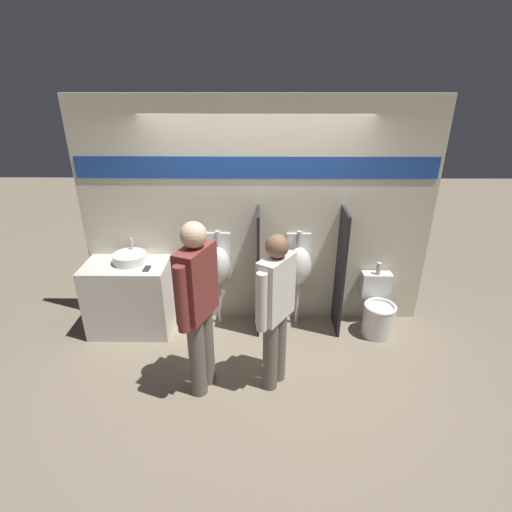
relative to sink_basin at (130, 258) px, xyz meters
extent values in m
plane|color=gray|center=(1.46, -0.34, -0.94)|extent=(16.00, 16.00, 0.00)
cube|color=beige|center=(1.46, 0.26, 0.41)|extent=(4.09, 0.06, 2.70)
cube|color=#1E479E|center=(1.46, 0.22, 1.00)|extent=(4.00, 0.01, 0.24)
cube|color=silver|center=(-0.05, -0.06, -0.50)|extent=(0.96, 0.57, 0.88)
cylinder|color=white|center=(0.00, 0.00, 0.00)|extent=(0.38, 0.38, 0.11)
cylinder|color=silver|center=(0.00, 0.13, 0.12)|extent=(0.03, 0.03, 0.14)
cube|color=#232328|center=(0.24, -0.17, -0.05)|extent=(0.07, 0.14, 0.01)
cube|color=black|center=(1.49, 0.00, -0.18)|extent=(0.03, 0.45, 1.51)
cube|color=black|center=(2.45, 0.00, -0.18)|extent=(0.03, 0.45, 1.51)
cylinder|color=silver|center=(1.01, 0.08, -0.64)|extent=(0.04, 0.04, 0.58)
ellipsoid|color=white|center=(1.01, 0.08, -0.14)|extent=(0.30, 0.27, 0.47)
cube|color=white|center=(1.01, 0.21, -0.06)|extent=(0.29, 0.02, 0.59)
cylinder|color=silver|center=(1.01, 0.18, 0.19)|extent=(0.06, 0.06, 0.16)
cylinder|color=silver|center=(1.97, 0.08, -0.64)|extent=(0.04, 0.04, 0.58)
ellipsoid|color=white|center=(1.97, 0.08, -0.14)|extent=(0.30, 0.27, 0.47)
cube|color=white|center=(1.97, 0.21, -0.06)|extent=(0.29, 0.02, 0.59)
cylinder|color=silver|center=(1.97, 0.18, 0.19)|extent=(0.06, 0.06, 0.16)
cylinder|color=white|center=(2.93, -0.14, -0.75)|extent=(0.37, 0.37, 0.37)
torus|color=white|center=(2.93, -0.14, -0.55)|extent=(0.38, 0.38, 0.04)
cube|color=white|center=(2.93, 0.14, -0.41)|extent=(0.35, 0.16, 0.31)
cylinder|color=silver|center=(2.93, 0.12, -0.17)|extent=(0.06, 0.06, 0.14)
cylinder|color=#666056|center=(0.92, -1.13, -0.51)|extent=(0.16, 0.16, 0.86)
cylinder|color=#666056|center=(0.98, -0.97, -0.51)|extent=(0.16, 0.16, 0.86)
cube|color=brown|center=(0.95, -1.05, 0.26)|extent=(0.35, 0.49, 0.68)
cylinder|color=brown|center=(0.85, -1.29, 0.22)|extent=(0.11, 0.11, 0.62)
cylinder|color=brown|center=(1.04, -0.81, 0.22)|extent=(0.11, 0.11, 0.62)
sphere|color=beige|center=(0.95, -1.05, 0.71)|extent=(0.23, 0.23, 0.23)
cylinder|color=#666056|center=(1.61, -1.04, -0.54)|extent=(0.15, 0.15, 0.79)
cylinder|color=#666056|center=(1.70, -0.91, -0.54)|extent=(0.15, 0.15, 0.79)
cube|color=silver|center=(1.66, -0.98, 0.16)|extent=(0.38, 0.44, 0.62)
cylinder|color=silver|center=(1.53, -1.17, 0.13)|extent=(0.10, 0.10, 0.57)
cylinder|color=silver|center=(1.79, -0.78, 0.13)|extent=(0.10, 0.10, 0.57)
sphere|color=brown|center=(1.66, -0.98, 0.58)|extent=(0.21, 0.21, 0.21)
camera|label=1|loc=(1.51, -4.16, 1.96)|focal=28.00mm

